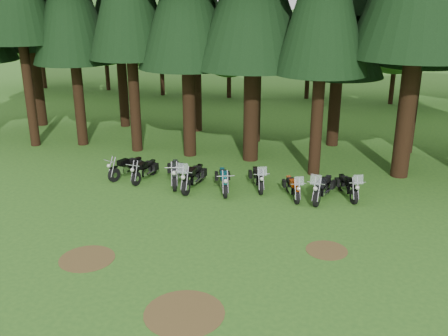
% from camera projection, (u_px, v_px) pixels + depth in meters
% --- Properties ---
extents(ground, '(120.00, 120.00, 0.00)m').
position_uv_depth(ground, '(194.00, 241.00, 17.28)').
color(ground, '#2A581D').
rests_on(ground, ground).
extents(decid_0, '(8.00, 7.78, 10.00)m').
position_uv_depth(decid_0, '(40.00, 21.00, 43.65)').
color(decid_0, black).
rests_on(decid_0, ground).
extents(decid_1, '(7.91, 7.69, 9.88)m').
position_uv_depth(decid_1, '(106.00, 23.00, 42.69)').
color(decid_1, black).
rests_on(decid_1, ground).
extents(decid_2, '(6.72, 6.53, 8.40)m').
position_uv_depth(decid_2, '(163.00, 35.00, 40.78)').
color(decid_2, black).
rests_on(decid_2, ground).
extents(decid_3, '(6.12, 5.95, 7.65)m').
position_uv_depth(decid_3, '(232.00, 42.00, 39.90)').
color(decid_3, black).
rests_on(decid_3, ground).
extents(decid_4, '(5.93, 5.76, 7.41)m').
position_uv_depth(decid_4, '(312.00, 45.00, 39.56)').
color(decid_4, black).
rests_on(decid_4, ground).
extents(decid_5, '(8.45, 8.21, 10.56)m').
position_uv_depth(decid_5, '(405.00, 22.00, 36.82)').
color(decid_5, black).
rests_on(decid_5, ground).
extents(dirt_patch_0, '(1.80, 1.80, 0.01)m').
position_uv_depth(dirt_patch_0, '(87.00, 258.00, 16.15)').
color(dirt_patch_0, '#4C3D1E').
rests_on(dirt_patch_0, ground).
extents(dirt_patch_1, '(1.40, 1.40, 0.01)m').
position_uv_depth(dirt_patch_1, '(327.00, 250.00, 16.68)').
color(dirt_patch_1, '#4C3D1E').
rests_on(dirt_patch_1, ground).
extents(dirt_patch_2, '(2.20, 2.20, 0.01)m').
position_uv_depth(dirt_patch_2, '(184.00, 313.00, 13.39)').
color(dirt_patch_2, '#4C3D1E').
rests_on(dirt_patch_2, ground).
extents(motorcycle_0, '(0.93, 2.09, 0.89)m').
position_uv_depth(motorcycle_0, '(126.00, 168.00, 23.28)').
color(motorcycle_0, black).
rests_on(motorcycle_0, ground).
extents(motorcycle_1, '(0.41, 2.13, 0.87)m').
position_uv_depth(motorcycle_1, '(145.00, 171.00, 22.91)').
color(motorcycle_1, black).
rests_on(motorcycle_1, ground).
extents(motorcycle_2, '(0.92, 2.37, 0.99)m').
position_uv_depth(motorcycle_2, '(175.00, 173.00, 22.39)').
color(motorcycle_2, black).
rests_on(motorcycle_2, ground).
extents(motorcycle_3, '(0.48, 2.44, 1.53)m').
position_uv_depth(motorcycle_3, '(193.00, 178.00, 21.85)').
color(motorcycle_3, black).
rests_on(motorcycle_3, ground).
extents(motorcycle_4, '(0.87, 2.16, 0.91)m').
position_uv_depth(motorcycle_4, '(224.00, 181.00, 21.59)').
color(motorcycle_4, black).
rests_on(motorcycle_4, ground).
extents(motorcycle_5, '(0.98, 2.09, 1.34)m').
position_uv_depth(motorcycle_5, '(258.00, 179.00, 21.90)').
color(motorcycle_5, black).
rests_on(motorcycle_5, ground).
extents(motorcycle_6, '(0.95, 1.98, 1.28)m').
position_uv_depth(motorcycle_6, '(293.00, 188.00, 20.91)').
color(motorcycle_6, black).
rests_on(motorcycle_6, ground).
extents(motorcycle_7, '(0.77, 2.32, 1.46)m').
position_uv_depth(motorcycle_7, '(322.00, 189.00, 20.66)').
color(motorcycle_7, black).
rests_on(motorcycle_7, ground).
extents(motorcycle_8, '(1.03, 2.10, 1.36)m').
position_uv_depth(motorcycle_8, '(348.00, 187.00, 20.94)').
color(motorcycle_8, black).
rests_on(motorcycle_8, ground).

